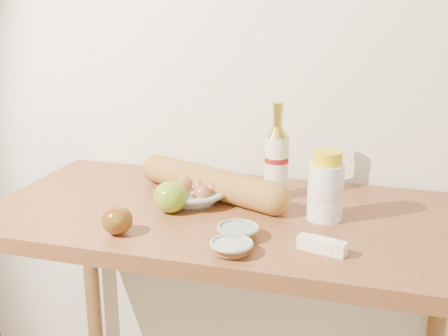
% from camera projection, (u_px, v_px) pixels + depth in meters
% --- Properties ---
extents(back_wall, '(3.50, 0.02, 2.60)m').
position_uv_depth(back_wall, '(260.00, 38.00, 1.59)').
color(back_wall, silver).
rests_on(back_wall, ground).
extents(table, '(1.20, 0.60, 0.90)m').
position_uv_depth(table, '(227.00, 255.00, 1.44)').
color(table, brown).
rests_on(table, ground).
extents(bourbon_bottle, '(0.07, 0.07, 0.26)m').
position_uv_depth(bourbon_bottle, '(277.00, 160.00, 1.46)').
color(bourbon_bottle, '#EBE2C7').
rests_on(bourbon_bottle, table).
extents(cream_bottle, '(0.11, 0.11, 0.17)m').
position_uv_depth(cream_bottle, '(326.00, 188.00, 1.33)').
color(cream_bottle, white).
rests_on(cream_bottle, table).
extents(egg_bowl, '(0.19, 0.19, 0.06)m').
position_uv_depth(egg_bowl, '(195.00, 194.00, 1.45)').
color(egg_bowl, '#919E99').
rests_on(egg_bowl, table).
extents(baguette, '(0.48, 0.26, 0.08)m').
position_uv_depth(baguette, '(211.00, 183.00, 1.49)').
color(baguette, '#B27E36').
rests_on(baguette, table).
extents(apple_yellowgreen, '(0.09, 0.09, 0.08)m').
position_uv_depth(apple_yellowgreen, '(171.00, 197.00, 1.38)').
color(apple_yellowgreen, '#9A961E').
rests_on(apple_yellowgreen, table).
extents(apple_redgreen_front, '(0.09, 0.09, 0.06)m').
position_uv_depth(apple_redgreen_front, '(117.00, 220.00, 1.26)').
color(apple_redgreen_front, maroon).
rests_on(apple_redgreen_front, table).
extents(sugar_bowl, '(0.10, 0.10, 0.03)m').
position_uv_depth(sugar_bowl, '(232.00, 247.00, 1.17)').
color(sugar_bowl, '#95A29C').
rests_on(sugar_bowl, table).
extents(syrup_bowl, '(0.12, 0.12, 0.03)m').
position_uv_depth(syrup_bowl, '(238.00, 231.00, 1.24)').
color(syrup_bowl, gray).
rests_on(syrup_bowl, table).
extents(butter_stick, '(0.11, 0.05, 0.03)m').
position_uv_depth(butter_stick, '(322.00, 245.00, 1.17)').
color(butter_stick, '#FFF5C5').
rests_on(butter_stick, table).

